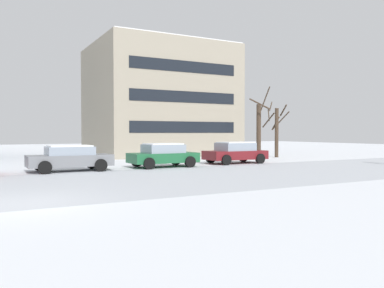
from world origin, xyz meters
name	(u,v)px	position (x,y,z in m)	size (l,w,h in m)	color
ground_plane	(21,204)	(0.00, 0.00, 0.00)	(120.00, 120.00, 0.00)	white
road_surface	(11,188)	(0.00, 3.69, 0.00)	(80.00, 9.39, 0.00)	#B7BCC4
parked_car_gray	(70,158)	(3.14, 9.02, 0.69)	(4.18, 2.03, 1.33)	slate
parked_car_green	(163,155)	(8.36, 8.99, 0.70)	(3.88, 2.10, 1.37)	#1E6038
parked_car_maroon	(235,152)	(13.59, 9.30, 0.71)	(4.01, 2.07, 1.39)	maroon
tree_far_left	(259,129)	(17.27, 11.53, 2.22)	(2.02, 1.76, 5.35)	#423326
tree_far_right	(277,130)	(20.15, 12.98, 2.21)	(1.94, 1.75, 4.51)	#423326
building_far_right	(159,101)	(13.63, 21.55, 4.89)	(11.71, 10.31, 9.78)	#9E937F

